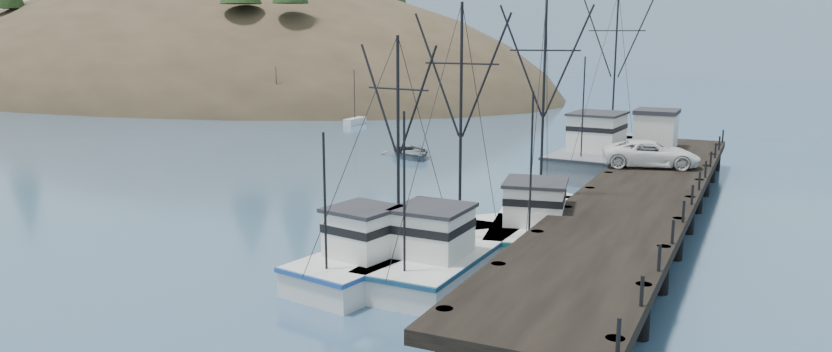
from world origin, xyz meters
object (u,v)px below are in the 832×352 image
(trawler_mid, at_px, (385,256))
(pickup_truck, at_px, (651,154))
(trawler_far, at_px, (538,222))
(work_vessel, at_px, (605,154))
(trawler_near, at_px, (449,253))
(pier, at_px, (638,198))
(motorboat, at_px, (410,157))
(pier_shed, at_px, (656,128))

(trawler_mid, xyz_separation_m, pickup_truck, (7.96, 20.70, 2.01))
(trawler_far, xyz_separation_m, work_vessel, (-0.86, 20.72, 0.41))
(trawler_near, height_order, work_vessel, work_vessel)
(pickup_truck, bearing_deg, pier, 168.74)
(trawler_far, bearing_deg, work_vessel, 92.39)
(trawler_mid, distance_m, motorboat, 30.80)
(motorboat, bearing_deg, trawler_far, -91.72)
(trawler_mid, relative_size, trawler_far, 0.85)
(trawler_mid, bearing_deg, pier, 55.98)
(trawler_far, bearing_deg, pier, 43.33)
(work_vessel, relative_size, pier_shed, 5.18)
(trawler_far, bearing_deg, trawler_mid, -116.27)
(trawler_near, bearing_deg, trawler_far, 74.67)
(pier, bearing_deg, trawler_far, -136.67)
(pier_shed, bearing_deg, pier, -84.79)
(trawler_mid, height_order, trawler_far, trawler_far)
(motorboat, bearing_deg, trawler_near, -103.18)
(trawler_far, relative_size, work_vessel, 0.76)
(work_vessel, xyz_separation_m, pickup_truck, (4.57, -8.63, 1.60))
(trawler_mid, xyz_separation_m, pier_shed, (7.07, 29.15, 2.60))
(work_vessel, xyz_separation_m, pier_shed, (3.67, -0.19, 2.19))
(trawler_mid, relative_size, pickup_truck, 1.79)
(pier, xyz_separation_m, trawler_near, (-6.24, -11.09, -0.87))
(trawler_mid, bearing_deg, trawler_near, 34.45)
(trawler_far, relative_size, pickup_truck, 2.10)
(work_vessel, bearing_deg, trawler_mid, -96.59)
(trawler_near, bearing_deg, motorboat, 119.27)
(trawler_mid, distance_m, pickup_truck, 22.27)
(pier_shed, bearing_deg, work_vessel, 177.07)
(motorboat, bearing_deg, trawler_mid, -108.43)
(pier, xyz_separation_m, motorboat, (-21.10, 15.43, -1.69))
(trawler_far, height_order, work_vessel, work_vessel)
(pier_shed, bearing_deg, motorboat, -177.00)
(trawler_near, height_order, motorboat, trawler_near)
(trawler_near, distance_m, pier_shed, 28.08)
(pier, bearing_deg, trawler_near, -119.35)
(trawler_far, relative_size, pier_shed, 3.92)
(pier, relative_size, trawler_far, 3.50)
(trawler_mid, relative_size, pier_shed, 3.34)
(trawler_near, distance_m, pickup_truck, 20.02)
(pier_shed, bearing_deg, trawler_mid, -103.62)
(trawler_mid, bearing_deg, pickup_truck, 68.97)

